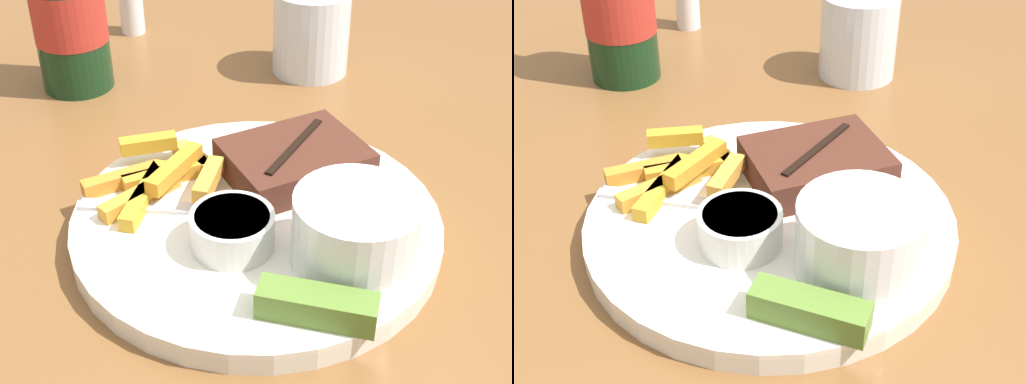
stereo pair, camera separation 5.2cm
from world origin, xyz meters
TOP-DOWN VIEW (x-y plane):
  - dining_table at (0.00, 0.00)m, footprint 1.25×1.18m
  - dinner_plate at (0.00, 0.00)m, footprint 0.27×0.27m
  - steak_portion at (0.04, 0.04)m, footprint 0.12×0.10m
  - fries_pile at (-0.06, 0.05)m, footprint 0.11×0.10m
  - coleslaw_cup at (0.05, -0.07)m, footprint 0.08×0.08m
  - dipping_sauce_cup at (-0.03, -0.03)m, footprint 0.06×0.06m
  - pickle_spear at (0.01, -0.11)m, footprint 0.08×0.06m
  - fork_utensil at (-0.07, 0.02)m, footprint 0.13×0.06m
  - beer_bottle at (-0.11, 0.28)m, footprint 0.07×0.07m
  - drinking_glass at (0.13, 0.25)m, footprint 0.08×0.08m
  - salt_shaker at (-0.04, 0.40)m, footprint 0.03×0.03m

SIDE VIEW (x-z plane):
  - dining_table at x=0.00m, z-range 0.30..1.04m
  - dinner_plate at x=0.00m, z-range 0.74..0.76m
  - fork_utensil at x=-0.07m, z-range 0.76..0.76m
  - fries_pile at x=-0.06m, z-range 0.76..0.78m
  - pickle_spear at x=0.01m, z-range 0.76..0.78m
  - steak_portion at x=0.04m, z-range 0.76..0.79m
  - dipping_sauce_cup at x=-0.03m, z-range 0.76..0.79m
  - salt_shaker at x=-0.04m, z-range 0.74..0.81m
  - drinking_glass at x=0.13m, z-range 0.74..0.83m
  - coleslaw_cup at x=0.05m, z-range 0.76..0.81m
  - beer_bottle at x=-0.11m, z-range 0.71..0.93m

